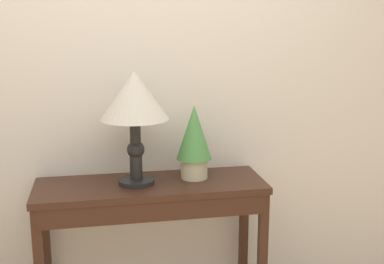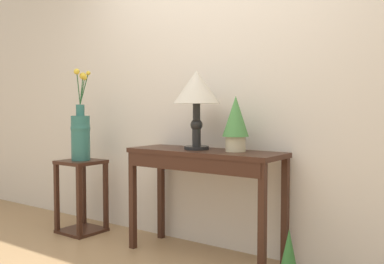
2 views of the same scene
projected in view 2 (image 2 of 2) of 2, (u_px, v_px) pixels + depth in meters
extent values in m
cube|color=beige|center=(221.00, 70.00, 3.51)|extent=(9.00, 0.10, 2.80)
cube|color=#381E14|center=(205.00, 152.00, 3.28)|extent=(1.19, 0.41, 0.03)
cube|color=#381E14|center=(190.00, 164.00, 3.13)|extent=(1.12, 0.03, 0.10)
cube|color=#381E14|center=(133.00, 201.00, 3.49)|extent=(0.04, 0.04, 0.76)
cube|color=#381E14|center=(262.00, 222.00, 2.83)|extent=(0.04, 0.04, 0.76)
cube|color=#381E14|center=(161.00, 194.00, 3.77)|extent=(0.04, 0.04, 0.76)
cube|color=#381E14|center=(285.00, 212.00, 3.11)|extent=(0.04, 0.04, 0.76)
cylinder|color=black|center=(197.00, 148.00, 3.32)|extent=(0.18, 0.18, 0.02)
cylinder|color=black|center=(197.00, 136.00, 3.31)|extent=(0.06, 0.06, 0.16)
sphere|color=black|center=(197.00, 125.00, 3.31)|extent=(0.09, 0.09, 0.09)
cylinder|color=black|center=(197.00, 114.00, 3.30)|extent=(0.06, 0.06, 0.16)
cone|color=beige|center=(197.00, 87.00, 3.29)|extent=(0.35, 0.35, 0.24)
cylinder|color=beige|center=(236.00, 144.00, 3.17)|extent=(0.14, 0.14, 0.11)
cone|color=#478442|center=(236.00, 116.00, 3.15)|extent=(0.19, 0.19, 0.29)
cube|color=#381E14|center=(81.00, 162.00, 3.93)|extent=(0.34, 0.34, 0.03)
cube|color=#381E14|center=(82.00, 231.00, 3.96)|extent=(0.34, 0.34, 0.03)
cube|color=#381E14|center=(57.00, 197.00, 3.91)|extent=(0.04, 0.03, 0.58)
cube|color=#381E14|center=(79.00, 201.00, 3.74)|extent=(0.04, 0.03, 0.58)
cube|color=#381E14|center=(83.00, 192.00, 4.15)|extent=(0.04, 0.04, 0.58)
cube|color=#381E14|center=(106.00, 196.00, 3.98)|extent=(0.04, 0.04, 0.58)
cylinder|color=#2D665B|center=(81.00, 138.00, 3.92)|extent=(0.16, 0.16, 0.39)
sphere|color=#2D665B|center=(80.00, 128.00, 3.91)|extent=(0.17, 0.17, 0.17)
cylinder|color=#2D665B|center=(80.00, 110.00, 3.90)|extent=(0.07, 0.07, 0.10)
cylinder|color=#235128|center=(78.00, 88.00, 3.88)|extent=(0.01, 0.04, 0.28)
sphere|color=gold|center=(77.00, 72.00, 3.86)|extent=(0.05, 0.05, 0.05)
cylinder|color=#235128|center=(82.00, 91.00, 3.91)|extent=(0.02, 0.05, 0.24)
sphere|color=gold|center=(85.00, 78.00, 3.91)|extent=(0.04, 0.04, 0.04)
cylinder|color=#235128|center=(84.00, 89.00, 3.92)|extent=(0.03, 0.08, 0.28)
sphere|color=gold|center=(88.00, 73.00, 3.93)|extent=(0.04, 0.04, 0.04)
cylinder|color=#235128|center=(82.00, 90.00, 3.90)|extent=(0.02, 0.04, 0.25)
sphere|color=gold|center=(83.00, 76.00, 3.91)|extent=(0.06, 0.06, 0.06)
cone|color=#2D662D|center=(289.00, 254.00, 2.60)|extent=(0.12, 0.12, 0.30)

